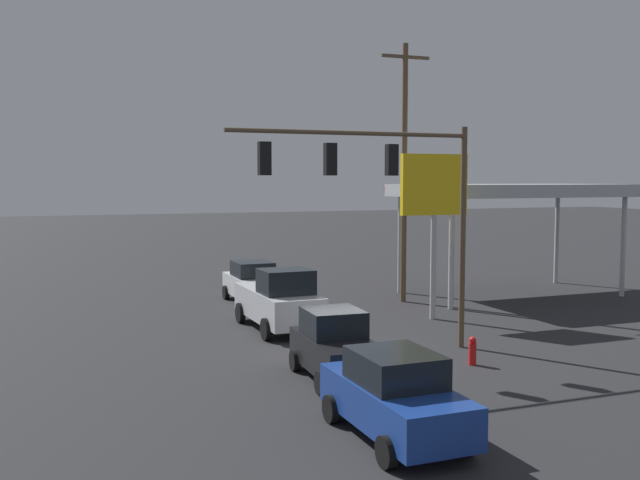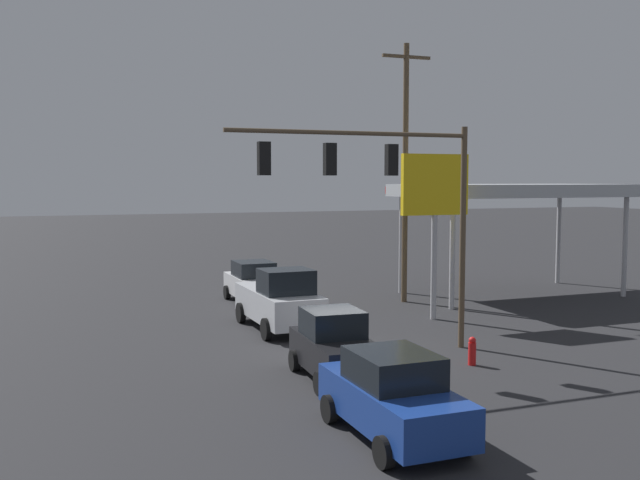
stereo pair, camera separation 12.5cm
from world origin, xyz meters
name	(u,v)px [view 1 (the left image)]	position (x,y,z in m)	size (l,w,h in m)	color
ground_plane	(342,357)	(0.00, 0.00, 0.00)	(200.00, 200.00, 0.00)	#262628
traffic_signal_assembly	(382,183)	(-1.29, 0.19, 5.56)	(8.24, 0.43, 7.43)	brown
utility_pole	(404,168)	(-6.70, -8.58, 6.22)	(2.40, 0.26, 11.85)	brown
gas_station_canopy	(511,192)	(-12.61, -8.58, 5.09)	(10.86, 6.09, 5.46)	#B2B7BC
price_sign	(434,194)	(-5.87, -4.43, 5.11)	(2.95, 0.27, 6.71)	#B7B7BC
sedan_far	(253,282)	(-0.06, -10.78, 0.95)	(2.06, 4.40, 1.93)	silver
sedan_waiting	(395,396)	(1.74, 7.07, 0.95)	(2.09, 4.41, 1.93)	navy
hatchback_crossing	(336,346)	(1.16, 2.26, 0.95)	(2.11, 3.88, 1.97)	black
pickup_parked	(279,301)	(0.61, -4.68, 1.11)	(2.33, 5.23, 2.40)	silver
fire_hydrant	(472,351)	(-3.34, 2.36, 0.44)	(0.24, 0.24, 0.88)	red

